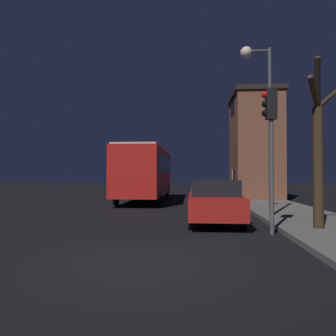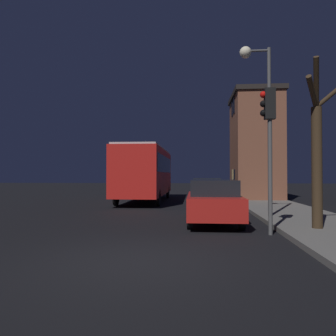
{
  "view_description": "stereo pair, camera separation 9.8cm",
  "coord_description": "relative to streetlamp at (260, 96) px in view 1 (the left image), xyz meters",
  "views": [
    {
      "loc": [
        1.15,
        -6.58,
        1.73
      ],
      "look_at": [
        -0.34,
        12.53,
        2.13
      ],
      "focal_mm": 35.0,
      "sensor_mm": 36.0,
      "label": 1
    },
    {
      "loc": [
        1.25,
        -6.57,
        1.73
      ],
      "look_at": [
        -0.34,
        12.53,
        2.13
      ],
      "focal_mm": 35.0,
      "sensor_mm": 36.0,
      "label": 2
    }
  ],
  "objects": [
    {
      "name": "ground_plane",
      "position": [
        -3.72,
        -6.3,
        -4.79
      ],
      "size": [
        120.0,
        120.0,
        0.0
      ],
      "primitive_type": "plane",
      "color": "black"
    },
    {
      "name": "brick_building",
      "position": [
        1.68,
        10.21,
        -1.01
      ],
      "size": [
        3.22,
        5.08,
        7.22
      ],
      "color": "brown",
      "rests_on": "sidewalk"
    },
    {
      "name": "streetlamp",
      "position": [
        0.0,
        0.0,
        0.0
      ],
      "size": [
        1.2,
        0.46,
        6.59
      ],
      "color": "#4C4C4C",
      "rests_on": "sidewalk"
    },
    {
      "name": "traffic_light",
      "position": [
        -0.35,
        -3.21,
        -1.74
      ],
      "size": [
        0.43,
        0.24,
        4.24
      ],
      "color": "#4C4C4C",
      "rests_on": "ground"
    },
    {
      "name": "bare_tree",
      "position": [
        1.13,
        -2.87,
        -2.41
      ],
      "size": [
        1.39,
        1.08,
        4.88
      ],
      "color": "#382819",
      "rests_on": "sidewalk"
    },
    {
      "name": "bus",
      "position": [
        -5.7,
        8.24,
        -2.74
      ],
      "size": [
        2.58,
        9.61,
        3.42
      ],
      "color": "red",
      "rests_on": "ground"
    },
    {
      "name": "car_near_lane",
      "position": [
        -1.84,
        -0.99,
        -3.98
      ],
      "size": [
        1.8,
        4.59,
        1.55
      ],
      "color": "#B21E19",
      "rests_on": "ground"
    },
    {
      "name": "car_mid_lane",
      "position": [
        -1.8,
        7.01,
        -3.98
      ],
      "size": [
        1.8,
        4.06,
        1.53
      ],
      "color": "navy",
      "rests_on": "ground"
    }
  ]
}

